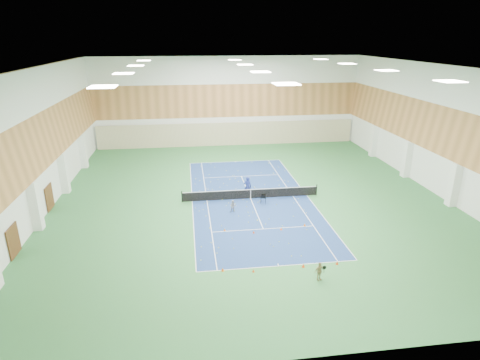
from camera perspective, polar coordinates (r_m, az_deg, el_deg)
name	(u,v)px	position (r m, az deg, el deg)	size (l,w,h in m)	color
ground	(251,199)	(37.85, 1.52, -2.65)	(40.00, 40.00, 0.00)	#2E6C37
room_shell	(251,136)	(35.98, 1.61, 6.21)	(36.00, 40.00, 12.00)	white
wood_cladding	(251,114)	(35.56, 1.64, 9.34)	(36.00, 40.00, 8.00)	#B77944
ceiling_light_grid	(252,68)	(35.06, 1.70, 15.65)	(21.40, 25.40, 0.06)	white
court_surface	(251,198)	(37.85, 1.52, -2.65)	(10.97, 23.77, 0.01)	navy
tennis_balls_scatter	(251,198)	(37.83, 1.52, -2.59)	(10.57, 22.77, 0.07)	yellow
tennis_net	(251,193)	(37.64, 1.53, -1.88)	(12.80, 0.10, 1.10)	black
back_curtain	(228,134)	(56.05, -1.68, 6.55)	(35.40, 0.16, 3.20)	#C6B793
door_left_a	(14,241)	(32.13, -29.52, -7.55)	(0.08, 1.80, 2.20)	#593319
door_left_b	(49,197)	(38.99, -25.48, -2.25)	(0.08, 1.80, 2.20)	#593319
coach	(248,187)	(38.07, 1.08, -0.94)	(0.71, 0.47, 1.95)	navy
child_court	(233,206)	(34.80, -0.97, -3.76)	(0.53, 0.41, 1.09)	gray
child_apron	(319,271)	(26.12, 11.21, -12.61)	(0.73, 0.30, 1.24)	#9D8A59
ball_cart	(263,199)	(36.67, 3.34, -2.71)	(0.50, 0.50, 0.86)	black
cone_svc_a	(225,230)	(31.77, -2.20, -7.07)	(0.19, 0.19, 0.21)	#D55F0B
cone_svc_b	(254,232)	(31.41, 1.97, -7.41)	(0.19, 0.19, 0.21)	#DB3D0B
cone_svc_c	(281,229)	(32.06, 5.88, -6.90)	(0.19, 0.19, 0.21)	#FE590D
cone_svc_d	(305,225)	(32.91, 9.18, -6.31)	(0.21, 0.21, 0.23)	orange
cone_base_a	(223,269)	(26.80, -2.48, -12.60)	(0.20, 0.20, 0.22)	#FF650D
cone_base_b	(253,271)	(26.70, 1.93, -12.76)	(0.18, 0.18, 0.20)	#FF4F0D
cone_base_c	(303,265)	(27.49, 9.00, -11.91)	(0.22, 0.22, 0.24)	#FF460D
cone_base_d	(337,263)	(28.23, 13.64, -11.37)	(0.21, 0.21, 0.23)	red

